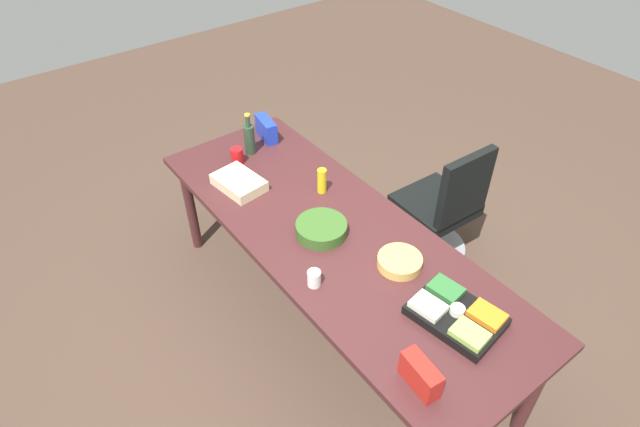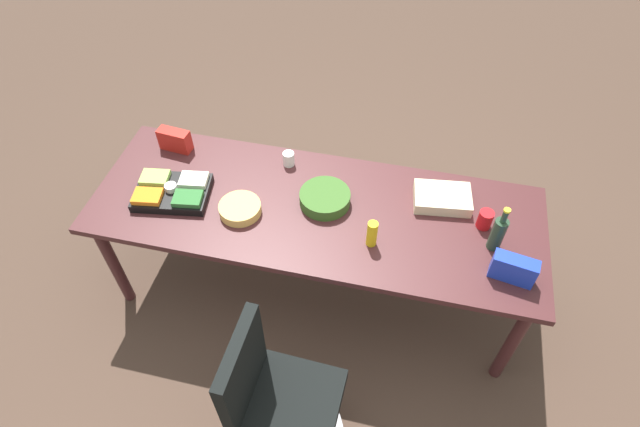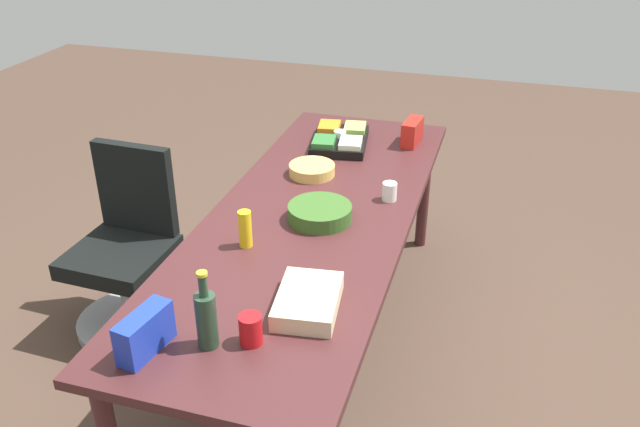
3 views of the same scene
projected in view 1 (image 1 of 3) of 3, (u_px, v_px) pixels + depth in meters
ground_plane at (332, 322)px, 3.54m from camera, size 10.00×10.00×0.00m
conference_table at (334, 243)px, 3.07m from camera, size 2.58×0.92×0.80m
office_chair at (439, 216)px, 3.79m from camera, size 0.56×0.56×0.98m
red_solo_cup at (237, 156)px, 3.52m from camera, size 0.09×0.09×0.11m
sheet_cake at (239, 183)px, 3.33m from camera, size 0.35×0.26×0.07m
veggie_tray at (456, 314)px, 2.54m from camera, size 0.46×0.36×0.09m
mustard_bottle at (322, 181)px, 3.27m from camera, size 0.06×0.06×0.16m
chip_bowl at (400, 262)px, 2.82m from camera, size 0.28×0.28×0.06m
chip_bag_blue at (266, 129)px, 3.74m from camera, size 0.23×0.12×0.15m
wine_bottle at (249, 138)px, 3.58m from camera, size 0.07×0.07×0.30m
paper_cup at (314, 278)px, 2.70m from camera, size 0.08×0.08×0.09m
salad_bowl at (321, 229)px, 3.00m from camera, size 0.34×0.34×0.07m
chip_bag_red at (421, 375)px, 2.25m from camera, size 0.21×0.10×0.14m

